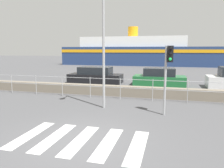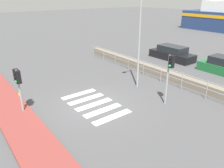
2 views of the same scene
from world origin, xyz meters
TOP-DOWN VIEW (x-y plane):
  - ground_plane at (0.00, 0.00)m, footprint 160.00×160.00m
  - sidewalk_brick at (0.00, -4.10)m, footprint 24.00×1.80m
  - crosswalk at (0.04, 0.00)m, footprint 4.05×2.40m
  - seawall at (0.00, 6.78)m, footprint 20.20×0.55m
  - harbor_fence at (0.00, 5.90)m, footprint 18.22×0.04m
  - traffic_light_near at (-1.54, -3.61)m, footprint 0.58×0.41m
  - traffic_light_far at (2.61, 3.41)m, footprint 0.34×0.32m
  - streetlamp at (-0.36, 3.71)m, footprint 0.32×0.99m
  - parked_car_black at (-3.43, 11.49)m, footprint 4.53×1.75m

SIDE VIEW (x-z plane):
  - ground_plane at x=0.00m, z-range 0.00..0.00m
  - crosswalk at x=0.04m, z-range 0.00..0.01m
  - sidewalk_brick at x=0.00m, z-range 0.00..0.12m
  - seawall at x=0.00m, z-range 0.00..0.62m
  - parked_car_black at x=-3.43m, z-range -0.10..1.25m
  - harbor_fence at x=0.00m, z-range 0.19..1.41m
  - traffic_light_near at x=-1.54m, z-range 0.68..3.15m
  - traffic_light_far at x=2.61m, z-range 0.69..3.67m
  - streetlamp at x=-0.36m, z-range 0.73..7.14m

